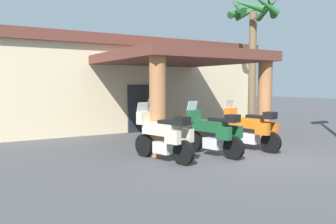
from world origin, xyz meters
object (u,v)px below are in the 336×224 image
motel_building (124,83)px  pedestrian (151,117)px  palm_tree_near_portico (253,28)px  motorcycle_green (213,132)px  motorcycle_cream (163,136)px  motorcycle_orange (250,128)px

motel_building → pedestrian: motel_building is taller
palm_tree_near_portico → motorcycle_green: bearing=-144.8°
motorcycle_green → pedestrian: (-0.39, 3.07, 0.25)m
motorcycle_cream → motel_building: bearing=-31.4°
motorcycle_cream → pedestrian: (1.23, 2.87, 0.25)m
pedestrian → palm_tree_near_portico: 7.52m
motorcycle_green → motorcycle_orange: size_ratio=1.00×
motorcycle_cream → palm_tree_near_portico: 9.51m
motel_building → motorcycle_cream: (-2.57, -8.00, -1.47)m
motel_building → motorcycle_cream: bearing=-106.6°
pedestrian → palm_tree_near_portico: size_ratio=0.26×
motel_building → motorcycle_cream: size_ratio=6.28×
motel_building → motorcycle_green: size_ratio=6.23×
motorcycle_cream → motorcycle_orange: 3.24m
pedestrian → motorcycle_orange: bearing=-127.4°
motorcycle_orange → pedestrian: bearing=22.0°
motorcycle_cream → palm_tree_near_portico: size_ratio=0.34×
motorcycle_green → motorcycle_orange: 1.62m
motel_building → motorcycle_green: 8.39m
motorcycle_green → palm_tree_near_portico: palm_tree_near_portico is taller
motorcycle_green → motel_building: bearing=-17.5°
motel_building → motorcycle_orange: (0.67, -8.13, -1.47)m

